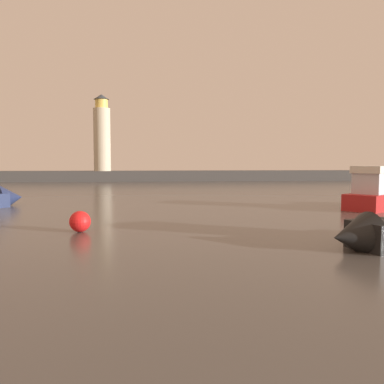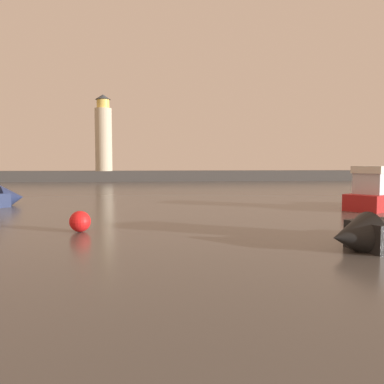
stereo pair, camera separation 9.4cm
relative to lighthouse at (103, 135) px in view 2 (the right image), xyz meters
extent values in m
plane|color=#4C4742|center=(8.38, -33.17, -7.40)|extent=(220.00, 220.00, 0.00)
cube|color=#423F3D|center=(8.38, 0.00, -6.58)|extent=(94.81, 4.41, 1.64)
cylinder|color=beige|center=(0.00, 0.00, -0.78)|extent=(2.68, 2.68, 9.97)
cylinder|color=#F2CC59|center=(0.00, 0.00, 4.91)|extent=(2.01, 2.01, 1.40)
cone|color=#33383D|center=(0.00, 0.00, 6.00)|extent=(2.42, 2.42, 0.80)
cube|color=#B21E1E|center=(22.85, -41.26, -6.87)|extent=(6.00, 5.29, 1.06)
cube|color=silver|center=(22.08, -41.84, -5.68)|extent=(2.82, 2.74, 1.33)
cube|color=silver|center=(22.08, -41.84, -4.78)|extent=(3.11, 3.01, 0.47)
cone|color=#1E284C|center=(-2.41, -36.76, -6.87)|extent=(3.07, 3.06, 2.24)
cone|color=black|center=(14.63, -53.74, -6.84)|extent=(1.96, 2.03, 1.66)
sphere|color=red|center=(4.58, -48.62, -6.93)|extent=(0.95, 0.95, 0.95)
camera|label=1|loc=(7.74, -67.12, -4.27)|focal=38.36mm
camera|label=2|loc=(7.83, -67.13, -4.27)|focal=38.36mm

